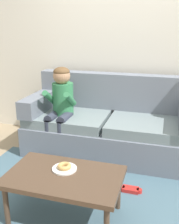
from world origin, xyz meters
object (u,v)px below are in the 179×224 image
at_px(donut, 64,166).
at_px(coffee_table, 64,179).
at_px(couch, 109,126).
at_px(person_child, 61,103).
at_px(toy_controller, 131,190).

bearing_deg(donut, coffee_table, -70.85).
height_order(couch, person_child, person_child).
bearing_deg(donut, couch, 85.27).
xyz_separation_m(coffee_table, person_child, (-0.49, 1.15, 0.30)).
height_order(couch, donut, couch).
bearing_deg(coffee_table, donut, 109.15).
distance_m(couch, toy_controller, 0.99).
relative_size(coffee_table, toy_controller, 4.20).
bearing_deg(couch, person_child, -159.81).
relative_size(couch, donut, 17.06).
height_order(couch, coffee_table, couch).
relative_size(couch, coffee_table, 2.16).
height_order(donut, toy_controller, donut).
distance_m(couch, donut, 1.29).
bearing_deg(donut, person_child, 113.53).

